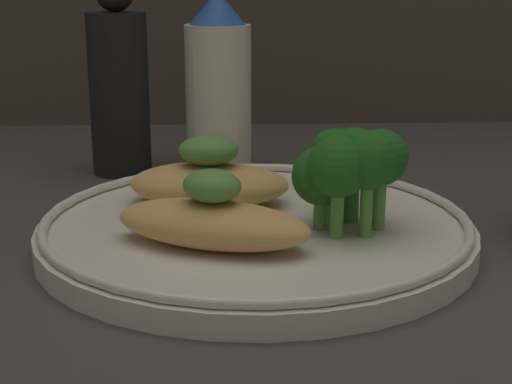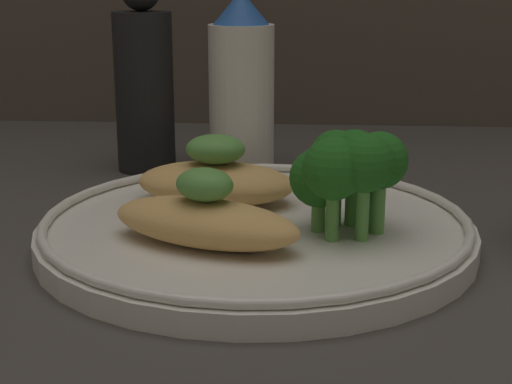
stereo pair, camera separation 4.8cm
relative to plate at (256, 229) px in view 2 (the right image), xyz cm
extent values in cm
cube|color=#3D3833|center=(0.00, 0.00, -1.49)|extent=(180.00, 180.00, 1.00)
cylinder|color=silver|center=(0.00, 0.00, -0.29)|extent=(27.13, 27.13, 1.40)
torus|color=silver|center=(0.00, 0.00, 0.71)|extent=(26.53, 26.53, 0.60)
ellipsoid|color=tan|center=(-2.63, -4.12, 1.72)|extent=(12.57, 8.77, 2.62)
ellipsoid|color=#518E3D|center=(-2.63, -4.12, 3.98)|extent=(4.14, 3.76, 1.89)
ellipsoid|color=tan|center=(-2.98, 4.24, 1.77)|extent=(11.47, 7.70, 2.72)
ellipsoid|color=#518E3D|center=(-2.98, 4.24, 4.11)|extent=(4.41, 3.72, 1.96)
cylinder|color=#569942|center=(7.33, -1.40, 2.04)|extent=(0.94, 0.94, 3.27)
sphere|color=#1E5B19|center=(7.33, -1.40, 4.87)|extent=(3.41, 3.41, 3.41)
cylinder|color=#569942|center=(5.95, 0.12, 1.90)|extent=(0.93, 0.93, 2.98)
sphere|color=#1E5B19|center=(5.95, 0.12, 4.63)|extent=(3.53, 3.53, 3.53)
cylinder|color=#569942|center=(4.86, -0.24, 2.04)|extent=(0.82, 0.82, 3.26)
sphere|color=#1E5B19|center=(4.86, -0.24, 4.78)|extent=(3.17, 3.17, 3.17)
cylinder|color=#569942|center=(3.85, -1.35, 1.46)|extent=(0.84, 0.84, 2.09)
sphere|color=#1E5B19|center=(3.85, -1.35, 3.75)|extent=(3.57, 3.57, 3.57)
cylinder|color=#569942|center=(4.62, -2.95, 1.93)|extent=(0.77, 0.77, 3.04)
sphere|color=#1E5B19|center=(4.62, -2.95, 4.73)|extent=(3.64, 3.64, 3.64)
cylinder|color=#569942|center=(6.36, -2.82, 2.13)|extent=(0.75, 0.75, 3.43)
sphere|color=#1E5B19|center=(6.36, -2.82, 5.05)|extent=(3.43, 3.43, 3.43)
cylinder|color=silver|center=(-2.43, 18.42, 5.15)|extent=(5.45, 5.45, 12.29)
cone|color=#23519E|center=(-2.43, 18.42, 12.65)|extent=(4.63, 4.63, 2.70)
cylinder|color=black|center=(-10.61, 18.42, 5.65)|extent=(4.91, 4.91, 13.29)
camera|label=1|loc=(-1.77, -46.40, 15.71)|focal=55.00mm
camera|label=2|loc=(3.06, -46.33, 15.71)|focal=55.00mm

